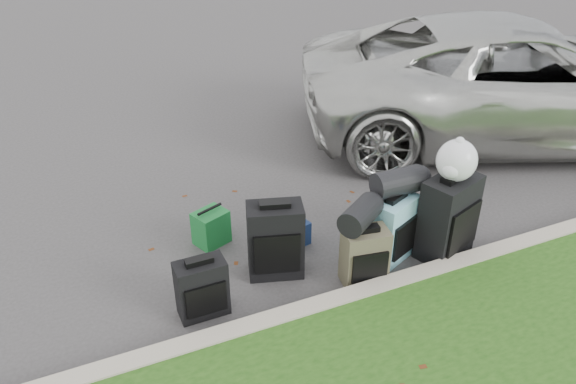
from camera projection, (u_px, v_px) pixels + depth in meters
name	position (u px, v px, depth m)	size (l,w,h in m)	color
ground	(305.00, 245.00, 5.80)	(120.00, 120.00, 0.00)	#383535
curb	(353.00, 299.00, 4.97)	(120.00, 0.18, 0.15)	#9E937F
suv	(517.00, 79.00, 7.75)	(2.73, 5.93, 1.65)	#B7B7B2
suitcase_small_black	(202.00, 288.00, 4.80)	(0.43, 0.24, 0.54)	black
suitcase_large_black_left	(275.00, 240.00, 5.23)	(0.51, 0.31, 0.74)	black
suitcase_olive	(365.00, 256.00, 5.16)	(0.41, 0.26, 0.56)	#3E3A29
suitcase_teal	(393.00, 229.00, 5.46)	(0.47, 0.28, 0.67)	#6098B3
suitcase_large_black_right	(448.00, 217.00, 5.47)	(0.57, 0.34, 0.85)	black
tote_green	(211.00, 228.00, 5.75)	(0.32, 0.26, 0.37)	#176A2C
tote_navy	(297.00, 233.00, 5.75)	(0.24, 0.19, 0.26)	navy
duffel_left	(361.00, 215.00, 5.03)	(0.25, 0.25, 0.46)	black
duffel_right	(398.00, 182.00, 5.30)	(0.26, 0.26, 0.47)	black
trash_bag	(457.00, 160.00, 5.16)	(0.38, 0.38, 0.38)	white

